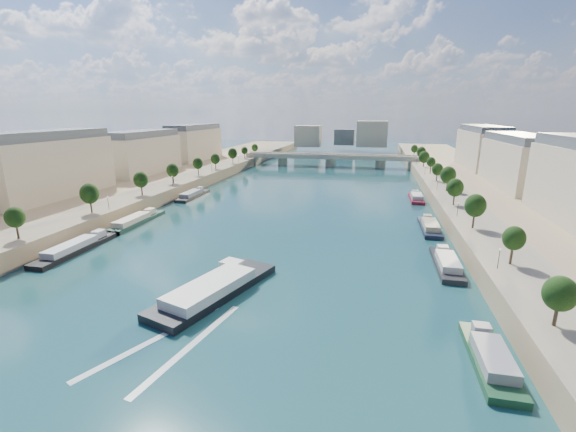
% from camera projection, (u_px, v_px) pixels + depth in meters
% --- Properties ---
extents(ground, '(700.00, 700.00, 0.00)m').
position_uv_depth(ground, '(292.00, 211.00, 139.17)').
color(ground, '#0C2B35').
rests_on(ground, ground).
extents(quay_left, '(44.00, 520.00, 5.00)m').
position_uv_depth(quay_left, '(116.00, 195.00, 153.60)').
color(quay_left, '#9E8460').
rests_on(quay_left, ground).
extents(quay_right, '(44.00, 520.00, 5.00)m').
position_uv_depth(quay_right, '(512.00, 215.00, 123.42)').
color(quay_right, '#9E8460').
rests_on(quay_right, ground).
extents(pave_left, '(14.00, 520.00, 0.10)m').
position_uv_depth(pave_left, '(149.00, 190.00, 149.79)').
color(pave_left, gray).
rests_on(pave_left, quay_left).
extents(pave_right, '(14.00, 520.00, 0.10)m').
position_uv_depth(pave_right, '(462.00, 205.00, 125.90)').
color(pave_right, gray).
rests_on(pave_right, quay_right).
extents(trees_left, '(4.80, 268.80, 8.26)m').
position_uv_depth(trees_left, '(156.00, 176.00, 149.84)').
color(trees_left, '#382B1E').
rests_on(trees_left, ground).
extents(trees_right, '(4.80, 268.80, 8.26)m').
position_uv_depth(trees_right, '(452.00, 183.00, 134.32)').
color(trees_right, '#382B1E').
rests_on(trees_right, ground).
extents(lamps_left, '(0.36, 200.36, 4.28)m').
position_uv_depth(lamps_left, '(144.00, 189.00, 138.71)').
color(lamps_left, black).
rests_on(lamps_left, ground).
extents(lamps_right, '(0.36, 200.36, 4.28)m').
position_uv_depth(lamps_right, '(446.00, 194.00, 130.84)').
color(lamps_right, black).
rests_on(lamps_right, ground).
extents(buildings_left, '(16.00, 226.00, 23.20)m').
position_uv_depth(buildings_left, '(103.00, 156.00, 163.98)').
color(buildings_left, beige).
rests_on(buildings_left, ground).
extents(buildings_right, '(16.00, 226.00, 23.20)m').
position_uv_depth(buildings_right, '(549.00, 168.00, 128.35)').
color(buildings_right, beige).
rests_on(buildings_right, ground).
extents(skyline, '(79.00, 42.00, 22.00)m').
position_uv_depth(skyline, '(347.00, 135.00, 341.47)').
color(skyline, beige).
rests_on(skyline, ground).
extents(bridge, '(112.00, 12.00, 8.15)m').
position_uv_depth(bridge, '(330.00, 159.00, 251.41)').
color(bridge, '#C1B79E').
rests_on(bridge, ground).
extents(tour_barge, '(17.52, 31.27, 4.08)m').
position_uv_depth(tour_barge, '(215.00, 289.00, 75.15)').
color(tour_barge, black).
rests_on(tour_barge, ground).
extents(wake, '(15.55, 25.74, 0.04)m').
position_uv_depth(wake, '(173.00, 342.00, 59.87)').
color(wake, silver).
rests_on(wake, ground).
extents(moored_barges_left, '(5.00, 158.86, 3.60)m').
position_uv_depth(moored_barges_left, '(73.00, 250.00, 97.44)').
color(moored_barges_left, '#1C283D').
rests_on(moored_barges_left, ground).
extents(moored_barges_right, '(5.00, 159.56, 3.60)m').
position_uv_depth(moored_barges_right, '(449.00, 268.00, 86.01)').
color(moored_barges_right, black).
rests_on(moored_barges_right, ground).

